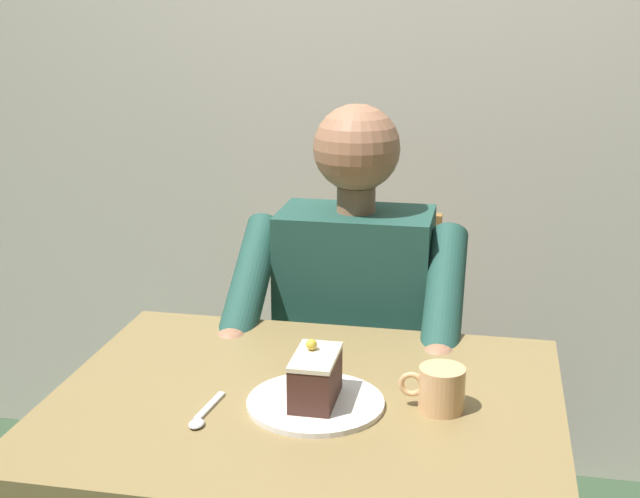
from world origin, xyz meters
name	(u,v)px	position (x,y,z in m)	size (l,w,h in m)	color
dining_table	(305,450)	(0.00, 0.00, 0.65)	(0.91, 0.72, 0.76)	olive
chair	(360,374)	(0.00, -0.66, 0.51)	(0.42, 0.42, 0.91)	olive
seated_person	(349,354)	(0.00, -0.49, 0.64)	(0.53, 0.58, 1.22)	#1F483E
dessert_plate	(315,403)	(-0.02, 0.03, 0.76)	(0.24, 0.24, 0.01)	white
cake_slice	(315,377)	(-0.02, 0.03, 0.81)	(0.07, 0.13, 0.11)	#44261E
coffee_cup	(441,387)	(-0.24, 0.00, 0.80)	(0.12, 0.08, 0.08)	tan
dessert_spoon	(203,416)	(0.16, 0.11, 0.76)	(0.03, 0.14, 0.01)	silver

